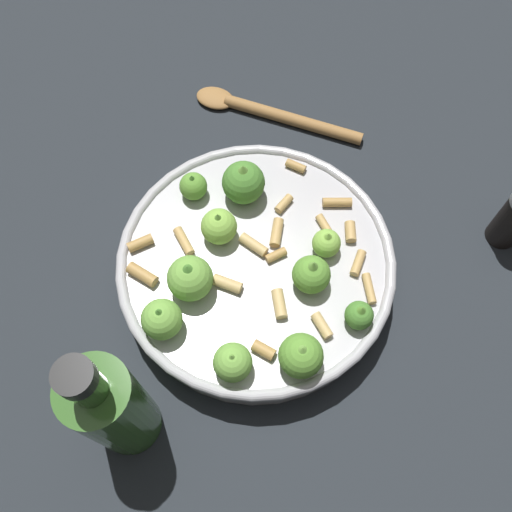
{
  "coord_description": "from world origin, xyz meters",
  "views": [
    {
      "loc": [
        -0.25,
        0.04,
        0.6
      ],
      "look_at": [
        0.0,
        0.0,
        0.06
      ],
      "focal_mm": 39.44,
      "sensor_mm": 36.0,
      "label": 1
    }
  ],
  "objects": [
    {
      "name": "wooden_spoon",
      "position": [
        0.23,
        -0.05,
        0.01
      ],
      "size": [
        0.14,
        0.21,
        0.02
      ],
      "color": "#9E703D",
      "rests_on": "ground"
    },
    {
      "name": "cooking_pan",
      "position": [
        -0.0,
        0.0,
        0.03
      ],
      "size": [
        0.3,
        0.3,
        0.1
      ],
      "color": "#B7B7BC",
      "rests_on": "ground"
    },
    {
      "name": "olive_oil_bottle",
      "position": [
        -0.14,
        0.15,
        0.09
      ],
      "size": [
        0.06,
        0.06,
        0.21
      ],
      "color": "#336023",
      "rests_on": "ground"
    },
    {
      "name": "ground_plane",
      "position": [
        0.0,
        0.0,
        0.0
      ],
      "size": [
        2.4,
        2.4,
        0.0
      ],
      "primitive_type": "plane",
      "color": "#23282D"
    }
  ]
}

